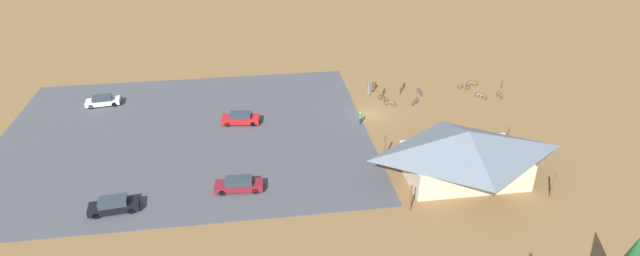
{
  "coord_description": "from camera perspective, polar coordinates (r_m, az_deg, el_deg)",
  "views": [
    {
      "loc": [
        14.65,
        57.08,
        29.6
      ],
      "look_at": [
        7.05,
        5.04,
        1.2
      ],
      "focal_mm": 28.68,
      "sensor_mm": 36.0,
      "label": 1
    }
  ],
  "objects": [
    {
      "name": "bicycle_black_edge_north",
      "position": [
        73.81,
        9.32,
        4.64
      ],
      "size": [
        0.84,
        1.43,
        0.85
      ],
      "color": "black",
      "rests_on": "ground"
    },
    {
      "name": "bicycle_purple_lone_east",
      "position": [
        75.37,
        15.76,
        4.43
      ],
      "size": [
        1.66,
        0.59,
        0.82
      ],
      "color": "black",
      "rests_on": "ground"
    },
    {
      "name": "bicycle_teal_edge_south",
      "position": [
        77.83,
        19.62,
        4.62
      ],
      "size": [
        0.92,
        1.56,
        0.9
      ],
      "color": "black",
      "rests_on": "ground"
    },
    {
      "name": "bicycle_orange_by_bin",
      "position": [
        74.17,
        19.39,
        3.49
      ],
      "size": [
        0.48,
        1.76,
        0.83
      ],
      "color": "black",
      "rests_on": "ground"
    },
    {
      "name": "bicycle_yellow_trailside",
      "position": [
        76.81,
        16.6,
        4.8
      ],
      "size": [
        1.74,
        0.48,
        0.9
      ],
      "color": "black",
      "rests_on": "ground"
    },
    {
      "name": "bicycle_black_yard_right",
      "position": [
        71.42,
        7.12,
        3.98
      ],
      "size": [
        0.81,
        1.48,
        0.84
      ],
      "color": "black",
      "rests_on": "ground"
    },
    {
      "name": "parking_lot_asphalt",
      "position": [
        62.79,
        -14.78,
        -0.76
      ],
      "size": [
        43.16,
        34.47,
        0.05
      ],
      "primitive_type": "cube",
      "color": "#4C4C51",
      "rests_on": "ground"
    },
    {
      "name": "visitor_at_bikes",
      "position": [
        62.99,
        4.51,
        1.15
      ],
      "size": [
        0.38,
        0.4,
        1.68
      ],
      "color": "#2D3347",
      "rests_on": "ground"
    },
    {
      "name": "car_maroon_near_entry",
      "position": [
        51.41,
        -9.04,
        -6.23
      ],
      "size": [
        4.83,
        2.02,
        1.32
      ],
      "color": "maroon",
      "rests_on": "parking_lot_asphalt"
    },
    {
      "name": "bicycle_green_back_row",
      "position": [
        72.32,
        8.96,
        4.17
      ],
      "size": [
        0.68,
        1.69,
        0.85
      ],
      "color": "black",
      "rests_on": "ground"
    },
    {
      "name": "bicycle_blue_yard_front",
      "position": [
        72.29,
        11.03,
        3.98
      ],
      "size": [
        0.48,
        1.79,
        0.85
      ],
      "color": "black",
      "rests_on": "ground"
    },
    {
      "name": "bike_pavilion",
      "position": [
        53.58,
        15.96,
        -2.54
      ],
      "size": [
        14.6,
        9.82,
        5.38
      ],
      "color": "beige",
      "rests_on": "ground"
    },
    {
      "name": "car_black_second_row",
      "position": [
        51.72,
        -22.04,
        -7.97
      ],
      "size": [
        4.67,
        2.25,
        1.38
      ],
      "color": "black",
      "rests_on": "parking_lot_asphalt"
    },
    {
      "name": "lot_sign",
      "position": [
        69.78,
        5.43,
        4.41
      ],
      "size": [
        0.56,
        0.08,
        2.2
      ],
      "color": "#99999E",
      "rests_on": "ground"
    },
    {
      "name": "bicycle_white_near_sign",
      "position": [
        73.21,
        17.51,
        3.46
      ],
      "size": [
        1.23,
        1.3,
        0.87
      ],
      "color": "black",
      "rests_on": "ground"
    },
    {
      "name": "bicycle_red_lone_west",
      "position": [
        69.67,
        7.02,
        3.32
      ],
      "size": [
        1.02,
        1.33,
        0.77
      ],
      "color": "black",
      "rests_on": "ground"
    },
    {
      "name": "trash_bin",
      "position": [
        73.13,
        6.03,
        4.72
      ],
      "size": [
        0.6,
        0.6,
        0.9
      ],
      "primitive_type": "cylinder",
      "color": "brown",
      "rests_on": "ground"
    },
    {
      "name": "ground",
      "position": [
        65.95,
        5.44,
        1.56
      ],
      "size": [
        160.0,
        160.0,
        0.0
      ],
      "primitive_type": "plane",
      "color": "olive",
      "rests_on": "ground"
    },
    {
      "name": "car_white_back_corner",
      "position": [
        73.46,
        -23.08,
        2.82
      ],
      "size": [
        4.43,
        2.25,
        1.32
      ],
      "color": "white",
      "rests_on": "parking_lot_asphalt"
    },
    {
      "name": "bicycle_purple_mid_cluster",
      "position": [
        69.2,
        10.58,
        2.88
      ],
      "size": [
        1.31,
        1.18,
        0.9
      ],
      "color": "black",
      "rests_on": "ground"
    },
    {
      "name": "bicycle_silver_front_row",
      "position": [
        68.36,
        7.82,
        2.78
      ],
      "size": [
        1.43,
        1.08,
        0.85
      ],
      "color": "black",
      "rests_on": "ground"
    },
    {
      "name": "car_red_aisle_side",
      "position": [
        63.72,
        -8.85,
        1.08
      ],
      "size": [
        4.74,
        2.4,
        1.37
      ],
      "color": "red",
      "rests_on": "parking_lot_asphalt"
    }
  ]
}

